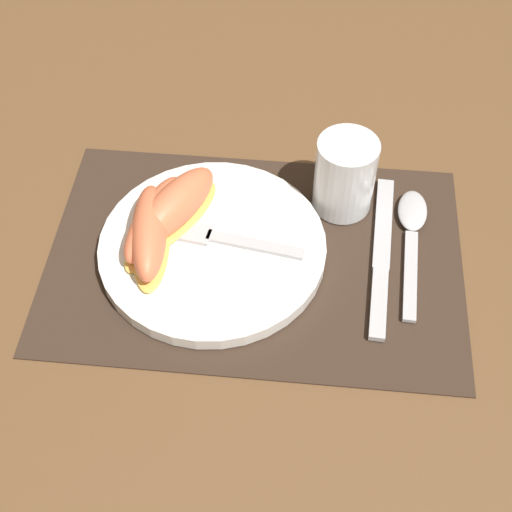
{
  "coord_description": "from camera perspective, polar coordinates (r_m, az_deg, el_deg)",
  "views": [
    {
      "loc": [
        0.05,
        -0.48,
        0.63
      ],
      "look_at": [
        0.0,
        -0.02,
        0.02
      ],
      "focal_mm": 50.0,
      "sensor_mm": 36.0,
      "label": 1
    }
  ],
  "objects": [
    {
      "name": "ground_plane",
      "position": [
        0.79,
        -0.09,
        -0.12
      ],
      "size": [
        3.0,
        3.0,
        0.0
      ],
      "primitive_type": "plane",
      "color": "brown"
    },
    {
      "name": "fork",
      "position": [
        0.78,
        -3.17,
        1.48
      ],
      "size": [
        0.18,
        0.05,
        0.0
      ],
      "color": "#BCBCC1",
      "rests_on": "plate"
    },
    {
      "name": "placemat",
      "position": [
        0.79,
        -0.09,
        -0.03
      ],
      "size": [
        0.46,
        0.3,
        0.0
      ],
      "color": "#38281E",
      "rests_on": "ground_plane"
    },
    {
      "name": "citrus_wedge_0",
      "position": [
        0.79,
        -6.49,
        3.9
      ],
      "size": [
        0.11,
        0.14,
        0.05
      ],
      "color": "#F7C656",
      "rests_on": "plate"
    },
    {
      "name": "citrus_wedge_1",
      "position": [
        0.79,
        -8.14,
        2.85
      ],
      "size": [
        0.07,
        0.14,
        0.04
      ],
      "color": "#F7C656",
      "rests_on": "plate"
    },
    {
      "name": "knife",
      "position": [
        0.8,
        10.0,
        -0.13
      ],
      "size": [
        0.03,
        0.23,
        0.01
      ],
      "color": "#BCBCC1",
      "rests_on": "placemat"
    },
    {
      "name": "plate",
      "position": [
        0.79,
        -3.51,
        0.54
      ],
      "size": [
        0.25,
        0.25,
        0.02
      ],
      "color": "white",
      "rests_on": "placemat"
    },
    {
      "name": "citrus_wedge_2",
      "position": [
        0.77,
        -8.52,
        1.76
      ],
      "size": [
        0.06,
        0.14,
        0.05
      ],
      "color": "#F7C656",
      "rests_on": "plate"
    },
    {
      "name": "juice_glass",
      "position": [
        0.82,
        7.08,
        6.15
      ],
      "size": [
        0.07,
        0.07,
        0.09
      ],
      "color": "silver",
      "rests_on": "placemat"
    },
    {
      "name": "spoon",
      "position": [
        0.83,
        12.37,
        2.28
      ],
      "size": [
        0.04,
        0.18,
        0.01
      ],
      "color": "#BCBCC1",
      "rests_on": "placemat"
    }
  ]
}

